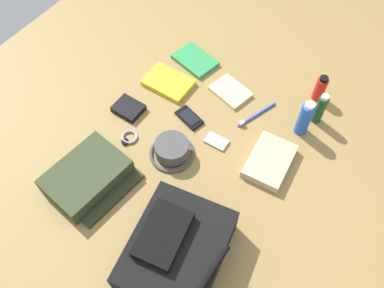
% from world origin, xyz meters
% --- Properties ---
extents(ground_plane, '(2.64, 2.02, 0.02)m').
position_xyz_m(ground_plane, '(0.00, 0.00, -0.01)').
color(ground_plane, olive).
rests_on(ground_plane, ground).
extents(backpack, '(0.38, 0.33, 0.15)m').
position_xyz_m(backpack, '(0.35, 0.18, 0.06)').
color(backpack, black).
rests_on(backpack, ground_plane).
extents(toiletry_pouch, '(0.29, 0.27, 0.07)m').
position_xyz_m(toiletry_pouch, '(0.31, -0.22, 0.03)').
color(toiletry_pouch, '#384228').
rests_on(toiletry_pouch, ground_plane).
extents(bucket_hat, '(0.17, 0.17, 0.07)m').
position_xyz_m(bucket_hat, '(0.06, -0.05, 0.03)').
color(bucket_hat, '#4B4B4B').
rests_on(bucket_hat, ground_plane).
extents(sunscreen_spray, '(0.04, 0.04, 0.12)m').
position_xyz_m(sunscreen_spray, '(-0.49, 0.27, 0.06)').
color(sunscreen_spray, red).
rests_on(sunscreen_spray, ground_plane).
extents(shampoo_bottle, '(0.04, 0.04, 0.14)m').
position_xyz_m(shampoo_bottle, '(-0.38, 0.32, 0.07)').
color(shampoo_bottle, '#19471E').
rests_on(shampoo_bottle, ground_plane).
extents(deodorant_spray, '(0.05, 0.05, 0.16)m').
position_xyz_m(deodorant_spray, '(-0.30, 0.29, 0.08)').
color(deodorant_spray, blue).
rests_on(deodorant_spray, ground_plane).
extents(paperback_novel, '(0.16, 0.20, 0.02)m').
position_xyz_m(paperback_novel, '(-0.38, -0.24, 0.01)').
color(paperback_novel, '#2D934C').
rests_on(paperback_novel, ground_plane).
extents(travel_guidebook, '(0.13, 0.19, 0.02)m').
position_xyz_m(travel_guidebook, '(-0.21, -0.26, 0.01)').
color(travel_guidebook, yellow).
rests_on(travel_guidebook, ground_plane).
extents(cell_phone, '(0.09, 0.12, 0.01)m').
position_xyz_m(cell_phone, '(-0.11, -0.09, 0.01)').
color(cell_phone, black).
rests_on(cell_phone, ground_plane).
extents(media_player, '(0.06, 0.09, 0.01)m').
position_xyz_m(media_player, '(-0.08, 0.06, 0.01)').
color(media_player, '#B7B7BC').
rests_on(media_player, ground_plane).
extents(wristwatch, '(0.07, 0.06, 0.01)m').
position_xyz_m(wristwatch, '(0.09, -0.22, 0.01)').
color(wristwatch, '#99999E').
rests_on(wristwatch, ground_plane).
extents(toothbrush, '(0.18, 0.07, 0.02)m').
position_xyz_m(toothbrush, '(-0.26, 0.12, 0.01)').
color(toothbrush, blue).
rests_on(toothbrush, ground_plane).
extents(wallet, '(0.09, 0.11, 0.02)m').
position_xyz_m(wallet, '(-0.01, -0.31, 0.01)').
color(wallet, black).
rests_on(wallet, ground_plane).
extents(notepad, '(0.14, 0.17, 0.02)m').
position_xyz_m(notepad, '(-0.31, -0.02, 0.01)').
color(notepad, beige).
rests_on(notepad, ground_plane).
extents(folded_towel, '(0.21, 0.16, 0.04)m').
position_xyz_m(folded_towel, '(-0.11, 0.26, 0.02)').
color(folded_towel, '#C6B289').
rests_on(folded_towel, ground_plane).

